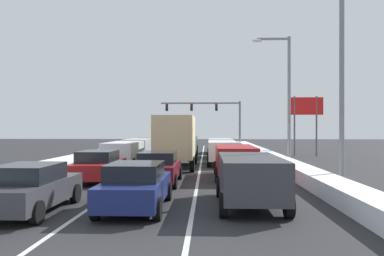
{
  "coord_description": "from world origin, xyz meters",
  "views": [
    {
      "loc": [
        2.17,
        -5.55,
        2.66
      ],
      "look_at": [
        0.76,
        30.13,
        2.59
      ],
      "focal_mm": 36.46,
      "sensor_mm": 36.0,
      "label": 1
    }
  ],
  "objects": [
    {
      "name": "suv_white_right_lane_third",
      "position": [
        3.22,
        21.93,
        1.02
      ],
      "size": [
        2.16,
        4.9,
        1.67
      ],
      "color": "silver",
      "rests_on": "ground"
    },
    {
      "name": "suv_green_center_lane_fourth",
      "position": [
        0.22,
        28.43,
        1.02
      ],
      "size": [
        2.16,
        4.9,
        1.67
      ],
      "color": "#1E5633",
      "rests_on": "ground"
    },
    {
      "name": "suv_tan_left_lane_fifth",
      "position": [
        -3.33,
        33.24,
        1.02
      ],
      "size": [
        2.16,
        4.9,
        1.67
      ],
      "color": "#937F60",
      "rests_on": "ground"
    },
    {
      "name": "box_truck_center_lane_third",
      "position": [
        0.14,
        19.87,
        1.9
      ],
      "size": [
        2.53,
        7.2,
        3.36
      ],
      "color": "slate",
      "rests_on": "ground"
    },
    {
      "name": "sedan_maroon_center_lane_second",
      "position": [
        -0.14,
        12.68,
        0.76
      ],
      "size": [
        2.0,
        4.5,
        1.51
      ],
      "color": "maroon",
      "rests_on": "ground"
    },
    {
      "name": "street_lamp_right_near",
      "position": [
        7.78,
        11.94,
        5.29
      ],
      "size": [
        2.66,
        0.36,
        8.93
      ],
      "color": "gray",
      "rests_on": "ground"
    },
    {
      "name": "sedan_charcoal_left_lane_nearest",
      "position": [
        -3.37,
        6.41,
        0.76
      ],
      "size": [
        2.0,
        4.5,
        1.51
      ],
      "color": "#38383D",
      "rests_on": "ground"
    },
    {
      "name": "ground_plane",
      "position": [
        0.0,
        19.1,
        0.0
      ],
      "size": [
        124.17,
        124.17,
        0.0
      ],
      "primitive_type": "plane",
      "color": "#28282B"
    },
    {
      "name": "suv_red_right_lane_second",
      "position": [
        3.62,
        14.82,
        1.02
      ],
      "size": [
        2.16,
        4.9,
        1.67
      ],
      "color": "maroon",
      "rests_on": "ground"
    },
    {
      "name": "street_lamp_right_mid",
      "position": [
        7.46,
        21.49,
        5.27
      ],
      "size": [
        2.66,
        0.36,
        8.9
      ],
      "color": "gray",
      "rests_on": "ground"
    },
    {
      "name": "suv_white_left_lane_third",
      "position": [
        -3.42,
        20.15,
        1.02
      ],
      "size": [
        2.16,
        4.9,
        1.67
      ],
      "color": "silver",
      "rests_on": "ground"
    },
    {
      "name": "suv_silver_left_lane_fourth",
      "position": [
        -3.64,
        26.89,
        1.02
      ],
      "size": [
        2.16,
        4.9,
        1.67
      ],
      "color": "#B7BABF",
      "rests_on": "ground"
    },
    {
      "name": "sedan_tan_right_lane_fifth",
      "position": [
        3.28,
        34.22,
        0.76
      ],
      "size": [
        2.0,
        4.5,
        1.51
      ],
      "color": "#937F60",
      "rests_on": "ground"
    },
    {
      "name": "suv_charcoal_right_lane_nearest",
      "position": [
        3.6,
        7.61,
        1.02
      ],
      "size": [
        2.16,
        4.9,
        1.67
      ],
      "color": "#38383D",
      "rests_on": "ground"
    },
    {
      "name": "sedan_navy_center_lane_nearest",
      "position": [
        -0.15,
        6.99,
        0.76
      ],
      "size": [
        2.0,
        4.5,
        1.51
      ],
      "color": "navy",
      "rests_on": "ground"
    },
    {
      "name": "lane_stripe_between_center_lane_and_left_lane",
      "position": [
        -1.7,
        23.88,
        0.0
      ],
      "size": [
        0.14,
        52.53,
        0.01
      ],
      "primitive_type": "cube",
      "color": "silver",
      "rests_on": "ground"
    },
    {
      "name": "sedan_red_left_lane_second",
      "position": [
        -3.18,
        13.38,
        0.76
      ],
      "size": [
        2.0,
        4.5,
        1.51
      ],
      "color": "maroon",
      "rests_on": "ground"
    },
    {
      "name": "snow_bank_right_shoulder",
      "position": [
        7.0,
        23.88,
        0.33
      ],
      "size": [
        1.26,
        52.53,
        0.65
      ],
      "primitive_type": "cube",
      "color": "white",
      "rests_on": "ground"
    },
    {
      "name": "suv_black_center_lane_fifth",
      "position": [
        0.08,
        34.59,
        1.02
      ],
      "size": [
        2.16,
        4.9,
        1.67
      ],
      "color": "black",
      "rests_on": "ground"
    },
    {
      "name": "suv_silver_right_lane_fourth",
      "position": [
        3.26,
        27.99,
        1.02
      ],
      "size": [
        2.16,
        4.9,
        1.67
      ],
      "color": "#B7BABF",
      "rests_on": "ground"
    },
    {
      "name": "roadside_sign_right",
      "position": [
        11.15,
        30.49,
        4.02
      ],
      "size": [
        3.2,
        0.16,
        5.5
      ],
      "color": "#59595B",
      "rests_on": "ground"
    },
    {
      "name": "snow_bank_left_shoulder",
      "position": [
        -7.0,
        23.88,
        0.3
      ],
      "size": [
        2.13,
        52.53,
        0.6
      ],
      "primitive_type": "cube",
      "color": "white",
      "rests_on": "ground"
    },
    {
      "name": "lane_stripe_between_right_lane_and_center_lane",
      "position": [
        1.7,
        23.88,
        0.0
      ],
      "size": [
        0.14,
        52.53,
        0.01
      ],
      "primitive_type": "cube",
      "color": "silver",
      "rests_on": "ground"
    },
    {
      "name": "traffic_light_gantry",
      "position": [
        2.77,
        47.75,
        4.74
      ],
      "size": [
        10.94,
        0.47,
        6.2
      ],
      "color": "slate",
      "rests_on": "ground"
    }
  ]
}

